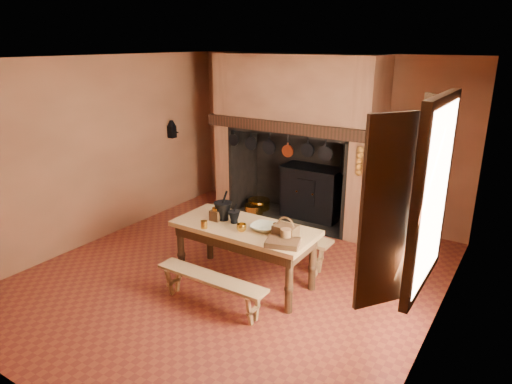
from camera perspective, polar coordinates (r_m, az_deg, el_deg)
floor at (r=6.23m, az=-2.82°, el=-10.34°), size 5.50×5.50×0.00m
ceiling at (r=5.47m, az=-3.30°, el=16.33°), size 5.50×5.50×0.00m
back_wall at (r=8.02m, az=8.52°, el=6.73°), size 5.00×0.02×2.80m
wall_left at (r=7.39m, az=-19.07°, el=4.93°), size 0.02×5.50×2.80m
wall_right at (r=4.76m, az=22.27°, el=-2.60°), size 0.02×5.50×2.80m
wall_front at (r=3.95m, az=-27.12°, el=-7.58°), size 5.00×0.02×2.80m
chimney_breast at (r=7.69m, az=5.23°, el=9.47°), size 2.95×0.96×2.80m
iron_range at (r=8.01m, az=7.05°, el=-0.01°), size 1.12×0.55×1.60m
hearth_pans at (r=8.41m, az=0.07°, el=-1.77°), size 0.51×0.62×0.20m
hanging_pans at (r=7.36m, az=3.04°, el=5.54°), size 1.92×0.29×0.27m
onion_string at (r=6.81m, az=12.80°, el=3.78°), size 0.12×0.10×0.46m
herb_bunch at (r=6.74m, az=14.27°, el=3.96°), size 0.20×0.20×0.35m
window at (r=4.32m, az=19.75°, el=-0.16°), size 0.39×1.75×1.76m
wall_coffee_mill at (r=8.34m, az=-10.49°, el=7.88°), size 0.23×0.16×0.31m
work_table at (r=5.77m, az=-1.43°, el=-5.40°), size 1.82×0.81×0.79m
bench_front at (r=5.43m, az=-5.63°, el=-11.40°), size 1.44×0.25×0.41m
bench_back at (r=6.44m, az=2.09°, el=-5.73°), size 1.73×0.30×0.49m
mortar_large at (r=5.88m, az=-4.14°, el=-2.27°), size 0.24×0.24×0.40m
mortar_small at (r=5.79m, az=-2.75°, el=-3.05°), size 0.16×0.16×0.27m
coffee_grinder at (r=5.90m, az=-4.99°, el=-2.80°), size 0.18×0.14×0.21m
brass_mug_a at (r=5.68m, az=-6.51°, el=-4.05°), size 0.11×0.11×0.09m
brass_mug_b at (r=5.60m, az=2.51°, el=-4.34°), size 0.08×0.08×0.08m
mixing_bowl at (r=5.58m, az=0.95°, el=-4.45°), size 0.33×0.33×0.08m
stoneware_crock at (r=5.26m, az=3.74°, el=-5.45°), size 0.14×0.14×0.16m
glass_jar at (r=5.39m, az=4.89°, el=-4.99°), size 0.10×0.10×0.14m
wicker_basket at (r=5.37m, az=3.72°, el=-4.87°), size 0.28×0.20×0.26m
wooden_tray at (r=5.20m, az=3.36°, el=-6.34°), size 0.44×0.37×0.06m
brass_cup at (r=5.55m, az=-1.82°, el=-4.48°), size 0.12×0.12×0.10m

